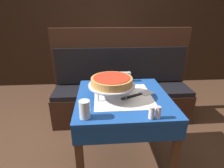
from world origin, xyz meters
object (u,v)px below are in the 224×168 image
pepper_shaker (158,112)px  dining_table_front (123,107)px  water_glass_near (85,109)px  pizza_pan_stand (112,85)px  deep_dish_pizza (112,81)px  pizza_server (138,95)px  condiment_caddy (105,49)px  booth_bench (122,94)px  dining_table_rear (111,59)px  salt_shaker (151,113)px  napkin_holder (125,77)px

pepper_shaker → dining_table_front: bearing=118.4°
water_glass_near → pepper_shaker: water_glass_near is taller
pizza_pan_stand → deep_dish_pizza: 0.04m
pizza_server → condiment_caddy: (-0.20, 1.70, 0.05)m
booth_bench → pizza_pan_stand: bearing=-103.4°
dining_table_rear → pizza_pan_stand: 1.65m
deep_dish_pizza → booth_bench: bearing=76.6°
deep_dish_pizza → salt_shaker: 0.41m
dining_table_front → deep_dish_pizza: size_ratio=2.32×
dining_table_rear → pizza_server: pizza_server is taller
pizza_pan_stand → salt_shaker: size_ratio=4.44×
dining_table_rear → pizza_pan_stand: (-0.11, -1.63, 0.21)m
dining_table_front → pizza_pan_stand: 0.22m
dining_table_front → napkin_holder: (0.07, 0.33, 0.15)m
booth_bench → salt_shaker: booth_bench is taller
napkin_holder → condiment_caddy: size_ratio=0.65×
salt_shaker → napkin_holder: (-0.07, 0.66, 0.00)m
dining_table_rear → booth_bench: booth_bench is taller
pizza_pan_stand → napkin_holder: pizza_pan_stand is taller
dining_table_rear → booth_bench: bearing=-84.1°
pizza_server → pepper_shaker: pepper_shaker is taller
salt_shaker → deep_dish_pizza: bearing=125.4°
deep_dish_pizza → pizza_server: 0.26m
pizza_server → pizza_pan_stand: bearing=-176.4°
pizza_pan_stand → deep_dish_pizza: bearing=0.0°
booth_bench → deep_dish_pizza: (-0.19, -0.82, 0.52)m
dining_table_rear → pepper_shaker: 1.97m
dining_table_front → pizza_server: bearing=1.5°
napkin_holder → condiment_caddy: condiment_caddy is taller
pizza_server → booth_bench: bearing=91.9°
dining_table_front → condiment_caddy: condiment_caddy is taller
dining_table_rear → pizza_pan_stand: size_ratio=1.99×
dining_table_front → pepper_shaker: (0.18, -0.33, 0.14)m
salt_shaker → condiment_caddy: condiment_caddy is taller
booth_bench → pizza_pan_stand: booth_bench is taller
booth_bench → pizza_server: 0.89m
pepper_shaker → deep_dish_pizza: bearing=130.3°
booth_bench → pizza_pan_stand: size_ratio=4.82×
salt_shaker → napkin_holder: napkin_holder is taller
pizza_server → napkin_holder: napkin_holder is taller
water_glass_near → condiment_caddy: size_ratio=0.79×
booth_bench → condiment_caddy: 1.01m
deep_dish_pizza → dining_table_front: bearing=6.5°
pizza_server → salt_shaker: bearing=-88.5°
condiment_caddy → pizza_server: bearing=-83.2°
pepper_shaker → napkin_holder: bearing=99.9°
dining_table_rear → napkin_holder: bearing=-87.9°
dining_table_rear → pepper_shaker: pepper_shaker is taller
dining_table_front → salt_shaker: size_ratio=9.06×
dining_table_rear → deep_dish_pizza: 1.65m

